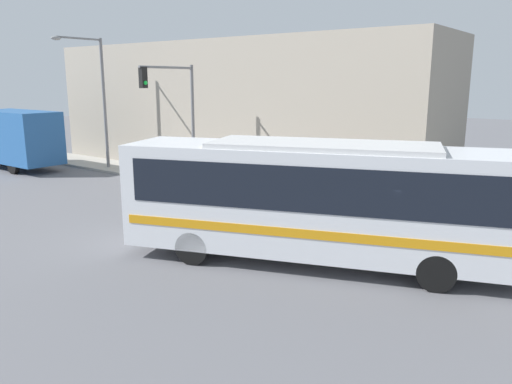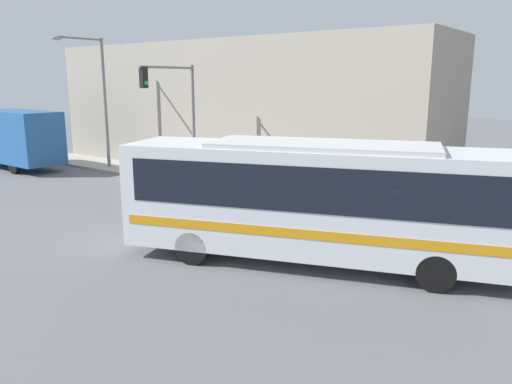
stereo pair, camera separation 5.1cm
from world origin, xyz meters
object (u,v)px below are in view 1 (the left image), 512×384
at_px(traffic_light_pole, 176,104).
at_px(street_lamp, 97,91).
at_px(delivery_truck, 11,137).
at_px(pedestrian_near_corner, 147,154).
at_px(fire_hydrant, 306,193).
at_px(city_bus, 322,196).
at_px(pedestrian_mid_block, 326,179).

bearing_deg(traffic_light_pole, street_lamp, 83.84).
bearing_deg(delivery_truck, pedestrian_near_corner, -63.43).
relative_size(street_lamp, pedestrian_near_corner, 4.09).
relative_size(fire_hydrant, pedestrian_near_corner, 0.38).
bearing_deg(city_bus, pedestrian_near_corner, 45.70).
distance_m(street_lamp, pedestrian_mid_block, 14.49).
bearing_deg(city_bus, street_lamp, 52.17).
distance_m(traffic_light_pole, pedestrian_near_corner, 5.52).
height_order(fire_hydrant, street_lamp, street_lamp).
height_order(delivery_truck, fire_hydrant, delivery_truck).
bearing_deg(fire_hydrant, city_bus, -145.67).
distance_m(pedestrian_near_corner, pedestrian_mid_block, 11.35).
distance_m(delivery_truck, pedestrian_near_corner, 8.38).
distance_m(street_lamp, pedestrian_near_corner, 4.49).
bearing_deg(delivery_truck, city_bus, -97.60).
distance_m(fire_hydrant, traffic_light_pole, 7.50).
xyz_separation_m(fire_hydrant, traffic_light_pole, (-0.93, 6.56, 3.52)).
distance_m(city_bus, pedestrian_mid_block, 7.52).
bearing_deg(street_lamp, fire_hydrant, -89.25).
relative_size(city_bus, street_lamp, 1.55).
xyz_separation_m(delivery_truck, pedestrian_near_corner, (3.73, -7.47, -0.78)).
xyz_separation_m(traffic_light_pole, street_lamp, (0.75, 6.98, 0.48)).
bearing_deg(pedestrian_near_corner, pedestrian_mid_block, -90.61).
bearing_deg(fire_hydrant, street_lamp, 90.75).
height_order(city_bus, street_lamp, street_lamp).
height_order(street_lamp, pedestrian_mid_block, street_lamp).
xyz_separation_m(city_bus, street_lamp, (5.65, 17.52, 2.50)).
xyz_separation_m(city_bus, pedestrian_near_corner, (6.71, 14.83, -0.94)).
height_order(delivery_truck, traffic_light_pole, traffic_light_pole).
bearing_deg(pedestrian_near_corner, city_bus, -114.34).
relative_size(fire_hydrant, pedestrian_mid_block, 0.40).
relative_size(city_bus, pedestrian_mid_block, 6.59).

